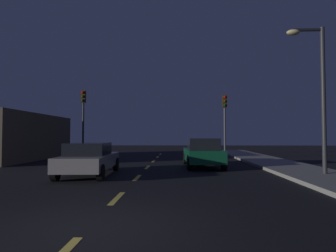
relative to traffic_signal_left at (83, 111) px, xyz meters
name	(u,v)px	position (x,y,z in m)	size (l,w,h in m)	color
ground_plane	(139,176)	(5.39, -8.47, -3.57)	(80.00, 80.00, 0.00)	black
sidewalk_curb_right	(316,175)	(12.89, -8.47, -3.49)	(3.00, 40.00, 0.15)	gray
lane_stripe_second	(117,198)	(5.39, -12.87, -3.56)	(0.16, 1.60, 0.01)	#EACC4C
lane_stripe_third	(137,178)	(5.39, -9.07, -3.56)	(0.16, 1.60, 0.01)	#EACC4C
lane_stripe_fourth	(147,167)	(5.39, -5.27, -3.56)	(0.16, 1.60, 0.01)	#EACC4C
lane_stripe_fifth	(153,161)	(5.39, -1.47, -3.56)	(0.16, 1.60, 0.01)	#EACC4C
lane_stripe_sixth	(158,157)	(5.39, 2.33, -3.56)	(0.16, 1.60, 0.01)	#EACC4C
lane_stripe_seventh	(160,154)	(5.39, 6.13, -3.56)	(0.16, 1.60, 0.01)	#EACC4C
traffic_signal_left	(83,111)	(0.00, 0.00, 0.00)	(0.32, 0.38, 5.10)	#2D2D30
traffic_signal_right	(225,114)	(10.48, 0.00, -0.25)	(0.32, 0.38, 4.71)	#4C4C51
car_stopped_ahead	(203,153)	(8.43, -4.97, -2.77)	(2.10, 4.35, 1.59)	#0F4C2D
car_adjacent_lane	(89,159)	(3.20, -8.45, -2.84)	(2.12, 4.50, 1.42)	gray
street_lamp_right	(317,85)	(12.94, -8.62, 0.28)	(1.58, 0.36, 6.32)	#2D2D30
storefront_left	(5,137)	(-5.54, -0.63, -1.92)	(5.85, 9.74, 3.30)	brown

